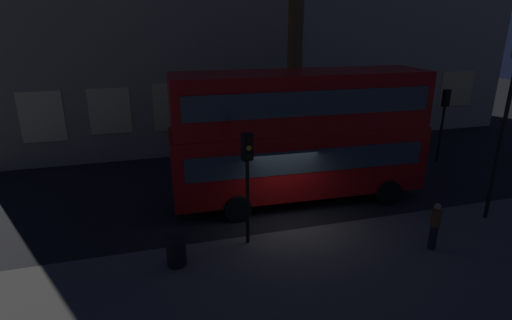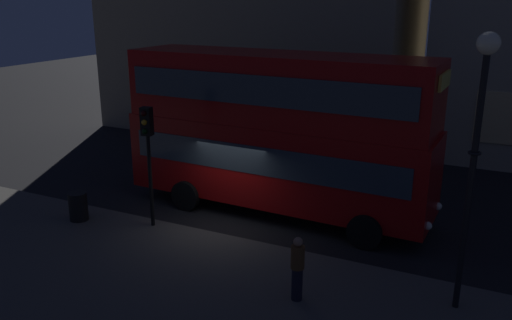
# 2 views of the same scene
# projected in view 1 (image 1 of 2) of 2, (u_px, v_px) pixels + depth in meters

# --- Properties ---
(ground_plane) EXTENTS (80.00, 80.00, 0.00)m
(ground_plane) POSITION_uv_depth(u_px,v_px,m) (288.00, 222.00, 15.14)
(ground_plane) COLOR black
(sidewalk_slab) EXTENTS (44.00, 8.98, 0.12)m
(sidewalk_slab) POSITION_uv_depth(u_px,v_px,m) (360.00, 314.00, 10.34)
(sidewalk_slab) COLOR #4C4944
(sidewalk_slab) RESTS_ON ground
(building_with_clock) EXTENTS (15.92, 9.17, 15.58)m
(building_with_clock) POSITION_uv_depth(u_px,v_px,m) (133.00, 8.00, 23.54)
(building_with_clock) COLOR tan
(building_with_clock) RESTS_ON ground
(building_plain_facade) EXTENTS (14.55, 8.44, 14.32)m
(building_plain_facade) POSITION_uv_depth(u_px,v_px,m) (378.00, 19.00, 28.44)
(building_plain_facade) COLOR tan
(building_plain_facade) RESTS_ON ground
(double_decker_bus) EXTENTS (10.33, 3.11, 5.30)m
(double_decker_bus) POSITION_uv_depth(u_px,v_px,m) (300.00, 131.00, 16.06)
(double_decker_bus) COLOR #9E0C0C
(double_decker_bus) RESTS_ON ground
(traffic_light_near_kerb) EXTENTS (0.35, 0.38, 3.76)m
(traffic_light_near_kerb) POSITION_uv_depth(u_px,v_px,m) (247.00, 166.00, 12.66)
(traffic_light_near_kerb) COLOR black
(traffic_light_near_kerb) RESTS_ON sidewalk_slab
(traffic_light_far_side) EXTENTS (0.34, 0.38, 3.81)m
(traffic_light_far_side) POSITION_uv_depth(u_px,v_px,m) (444.00, 110.00, 20.81)
(traffic_light_far_side) COLOR black
(traffic_light_far_side) RESTS_ON ground
(street_lamp) EXTENTS (0.47, 0.47, 6.20)m
(street_lamp) POSITION_uv_depth(u_px,v_px,m) (508.00, 103.00, 13.85)
(street_lamp) COLOR black
(street_lamp) RESTS_ON sidewalk_slab
(pedestrian) EXTENTS (0.33, 0.33, 1.60)m
(pedestrian) POSITION_uv_depth(u_px,v_px,m) (435.00, 226.00, 12.92)
(pedestrian) COLOR black
(pedestrian) RESTS_ON sidewalk_slab
(litter_bin) EXTENTS (0.59, 0.59, 0.92)m
(litter_bin) POSITION_uv_depth(u_px,v_px,m) (176.00, 251.00, 12.18)
(litter_bin) COLOR black
(litter_bin) RESTS_ON sidewalk_slab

